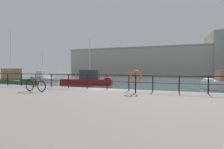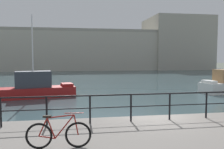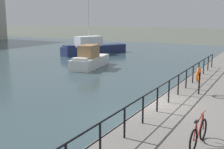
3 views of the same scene
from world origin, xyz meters
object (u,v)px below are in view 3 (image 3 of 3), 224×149
Objects in this scene: moored_red_daysailer at (93,47)px; life_ring_stand at (199,76)px; moored_small_launch at (90,59)px; parked_bicycle at (199,134)px.

life_ring_stand is at bearing 68.09° from moored_red_daysailer.
moored_small_launch is 20.24m from parked_bicycle.
parked_bicycle is (-14.93, -13.65, 0.50)m from moored_small_launch.
moored_small_launch is (-8.99, -5.28, -0.08)m from moored_red_daysailer.
moored_small_launch reaches higher than parked_bicycle.
moored_red_daysailer is at bearing 42.16° from parked_bicycle.
moored_red_daysailer is 6.64× the size of life_ring_stand.
life_ring_stand is at bearing 44.40° from moored_small_launch.
life_ring_stand reaches higher than parked_bicycle.
life_ring_stand is at bearing 16.47° from parked_bicycle.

